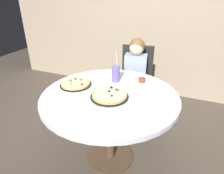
{
  "coord_description": "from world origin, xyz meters",
  "views": [
    {
      "loc": [
        0.62,
        -1.43,
        1.6
      ],
      "look_at": [
        0.0,
        0.05,
        0.8
      ],
      "focal_mm": 32.03,
      "sensor_mm": 36.0,
      "label": 1
    }
  ],
  "objects_px": {
    "pizza_veggie": "(110,96)",
    "soda_cup": "(116,74)",
    "dining_table": "(110,104)",
    "pizza_cheese": "(76,84)",
    "sauce_bowl": "(142,80)",
    "chair_wooden": "(136,79)",
    "diner_child": "(134,88)",
    "plate_small": "(158,96)"
  },
  "relations": [
    {
      "from": "chair_wooden",
      "to": "dining_table",
      "type": "bearing_deg",
      "value": -89.0
    },
    {
      "from": "chair_wooden",
      "to": "pizza_cheese",
      "type": "xyz_separation_m",
      "value": [
        -0.36,
        -0.86,
        0.24
      ]
    },
    {
      "from": "plate_small",
      "to": "pizza_cheese",
      "type": "bearing_deg",
      "value": -174.52
    },
    {
      "from": "sauce_bowl",
      "to": "pizza_cheese",
      "type": "bearing_deg",
      "value": -150.28
    },
    {
      "from": "pizza_veggie",
      "to": "soda_cup",
      "type": "bearing_deg",
      "value": 102.8
    },
    {
      "from": "dining_table",
      "to": "pizza_cheese",
      "type": "height_order",
      "value": "pizza_cheese"
    },
    {
      "from": "diner_child",
      "to": "pizza_veggie",
      "type": "relative_size",
      "value": 3.27
    },
    {
      "from": "sauce_bowl",
      "to": "plate_small",
      "type": "distance_m",
      "value": 0.33
    },
    {
      "from": "pizza_cheese",
      "to": "sauce_bowl",
      "type": "xyz_separation_m",
      "value": [
        0.57,
        0.33,
        0.0
      ]
    },
    {
      "from": "chair_wooden",
      "to": "soda_cup",
      "type": "bearing_deg",
      "value": -93.78
    },
    {
      "from": "diner_child",
      "to": "chair_wooden",
      "type": "bearing_deg",
      "value": 99.07
    },
    {
      "from": "chair_wooden",
      "to": "soda_cup",
      "type": "distance_m",
      "value": 0.69
    },
    {
      "from": "soda_cup",
      "to": "sauce_bowl",
      "type": "xyz_separation_m",
      "value": [
        0.25,
        0.09,
        -0.06
      ]
    },
    {
      "from": "pizza_veggie",
      "to": "soda_cup",
      "type": "xyz_separation_m",
      "value": [
        -0.08,
        0.33,
        0.06
      ]
    },
    {
      "from": "soda_cup",
      "to": "sauce_bowl",
      "type": "bearing_deg",
      "value": 19.52
    },
    {
      "from": "dining_table",
      "to": "pizza_veggie",
      "type": "bearing_deg",
      "value": -68.97
    },
    {
      "from": "dining_table",
      "to": "sauce_bowl",
      "type": "relative_size",
      "value": 17.47
    },
    {
      "from": "chair_wooden",
      "to": "pizza_cheese",
      "type": "relative_size",
      "value": 3.14
    },
    {
      "from": "diner_child",
      "to": "sauce_bowl",
      "type": "height_order",
      "value": "diner_child"
    },
    {
      "from": "chair_wooden",
      "to": "diner_child",
      "type": "bearing_deg",
      "value": -80.93
    },
    {
      "from": "diner_child",
      "to": "plate_small",
      "type": "relative_size",
      "value": 6.01
    },
    {
      "from": "chair_wooden",
      "to": "sauce_bowl",
      "type": "height_order",
      "value": "chair_wooden"
    },
    {
      "from": "chair_wooden",
      "to": "plate_small",
      "type": "distance_m",
      "value": 0.91
    },
    {
      "from": "plate_small",
      "to": "sauce_bowl",
      "type": "bearing_deg",
      "value": 130.51
    },
    {
      "from": "chair_wooden",
      "to": "diner_child",
      "type": "height_order",
      "value": "diner_child"
    },
    {
      "from": "dining_table",
      "to": "pizza_cheese",
      "type": "distance_m",
      "value": 0.4
    },
    {
      "from": "sauce_bowl",
      "to": "plate_small",
      "type": "xyz_separation_m",
      "value": [
        0.21,
        -0.25,
        -0.02
      ]
    },
    {
      "from": "sauce_bowl",
      "to": "pizza_veggie",
      "type": "bearing_deg",
      "value": -112.43
    },
    {
      "from": "soda_cup",
      "to": "chair_wooden",
      "type": "bearing_deg",
      "value": 86.22
    },
    {
      "from": "pizza_cheese",
      "to": "soda_cup",
      "type": "relative_size",
      "value": 0.99
    },
    {
      "from": "pizza_cheese",
      "to": "soda_cup",
      "type": "distance_m",
      "value": 0.41
    },
    {
      "from": "dining_table",
      "to": "plate_small",
      "type": "height_order",
      "value": "plate_small"
    },
    {
      "from": "soda_cup",
      "to": "sauce_bowl",
      "type": "height_order",
      "value": "soda_cup"
    },
    {
      "from": "dining_table",
      "to": "soda_cup",
      "type": "relative_size",
      "value": 3.99
    },
    {
      "from": "dining_table",
      "to": "soda_cup",
      "type": "xyz_separation_m",
      "value": [
        -0.06,
        0.28,
        0.18
      ]
    },
    {
      "from": "chair_wooden",
      "to": "soda_cup",
      "type": "height_order",
      "value": "soda_cup"
    },
    {
      "from": "chair_wooden",
      "to": "pizza_cheese",
      "type": "bearing_deg",
      "value": -113.08
    },
    {
      "from": "dining_table",
      "to": "sauce_bowl",
      "type": "distance_m",
      "value": 0.43
    },
    {
      "from": "pizza_veggie",
      "to": "pizza_cheese",
      "type": "distance_m",
      "value": 0.41
    },
    {
      "from": "dining_table",
      "to": "diner_child",
      "type": "xyz_separation_m",
      "value": [
        0.01,
        0.72,
        -0.17
      ]
    },
    {
      "from": "dining_table",
      "to": "pizza_veggie",
      "type": "distance_m",
      "value": 0.12
    },
    {
      "from": "chair_wooden",
      "to": "plate_small",
      "type": "height_order",
      "value": "chair_wooden"
    }
  ]
}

